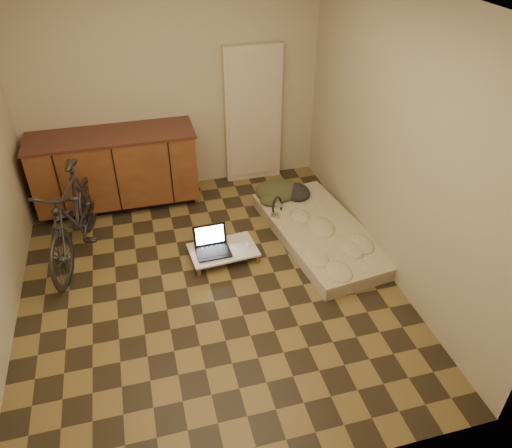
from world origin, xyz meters
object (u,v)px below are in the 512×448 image
object	(u,v)px
laptop	(212,246)
futon	(320,233)
lap_desk	(223,250)
bicycle	(72,212)

from	to	relation	value
laptop	futon	bearing A→B (deg)	0.11
lap_desk	laptop	xyz separation A→B (m)	(-0.11, 0.01, 0.06)
laptop	bicycle	bearing A→B (deg)	159.96
lap_desk	bicycle	bearing A→B (deg)	157.68
futon	lap_desk	distance (m)	1.09
bicycle	futon	bearing A→B (deg)	4.22
futon	lap_desk	world-z (taller)	futon
bicycle	futon	size ratio (longest dim) A/B	0.85
futon	bicycle	bearing A→B (deg)	163.61
futon	laptop	size ratio (longest dim) A/B	5.45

